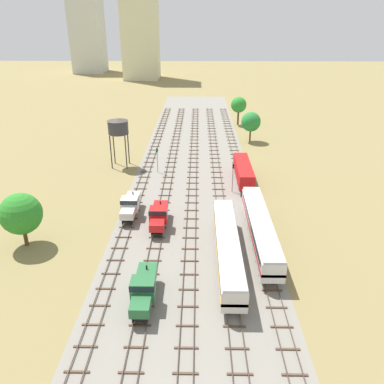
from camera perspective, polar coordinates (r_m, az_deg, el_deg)
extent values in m
plane|color=olive|center=(82.43, 0.16, 3.03)|extent=(480.00, 480.00, 0.00)
cube|color=gray|center=(82.43, 0.16, 3.03)|extent=(23.91, 176.00, 0.01)
cube|color=#47382D|center=(84.10, -7.13, 3.43)|extent=(0.07, 126.00, 0.15)
cube|color=#47382D|center=(83.92, -6.16, 3.43)|extent=(0.07, 126.00, 0.15)
cube|color=brown|center=(40.47, -16.61, -24.05)|extent=(2.40, 0.22, 0.14)
cube|color=brown|center=(42.42, -15.41, -21.10)|extent=(2.40, 0.22, 0.14)
cube|color=brown|center=(44.49, -14.36, -18.40)|extent=(2.40, 0.22, 0.14)
cube|color=brown|center=(46.66, -13.43, -15.95)|extent=(2.40, 0.22, 0.14)
cube|color=brown|center=(48.91, -12.60, -13.72)|extent=(2.40, 0.22, 0.14)
cube|color=brown|center=(51.25, -11.87, -11.68)|extent=(2.40, 0.22, 0.14)
cube|color=brown|center=(53.64, -11.20, -9.83)|extent=(2.40, 0.22, 0.14)
cube|color=brown|center=(56.10, -10.60, -8.13)|extent=(2.40, 0.22, 0.14)
cube|color=brown|center=(58.61, -10.06, -6.58)|extent=(2.40, 0.22, 0.14)
cube|color=brown|center=(61.16, -9.57, -5.15)|extent=(2.40, 0.22, 0.14)
cube|color=brown|center=(63.75, -9.11, -3.84)|extent=(2.40, 0.22, 0.14)
cube|color=brown|center=(66.38, -8.70, -2.63)|extent=(2.40, 0.22, 0.14)
cube|color=brown|center=(69.03, -8.31, -1.51)|extent=(2.40, 0.22, 0.14)
cube|color=brown|center=(71.72, -7.96, -0.48)|extent=(2.40, 0.22, 0.14)
cube|color=brown|center=(74.43, -7.63, 0.48)|extent=(2.40, 0.22, 0.14)
cube|color=brown|center=(77.15, -7.32, 1.37)|extent=(2.40, 0.22, 0.14)
cube|color=brown|center=(79.90, -7.04, 2.20)|extent=(2.40, 0.22, 0.14)
cube|color=brown|center=(82.67, -6.77, 2.97)|extent=(2.40, 0.22, 0.14)
cube|color=brown|center=(85.45, -6.52, 3.70)|extent=(2.40, 0.22, 0.14)
cube|color=brown|center=(88.25, -6.29, 4.37)|extent=(2.40, 0.22, 0.14)
cube|color=brown|center=(91.06, -6.07, 5.01)|extent=(2.40, 0.22, 0.14)
cube|color=brown|center=(93.88, -5.86, 5.61)|extent=(2.40, 0.22, 0.14)
cube|color=brown|center=(96.71, -5.66, 6.17)|extent=(2.40, 0.22, 0.14)
cube|color=brown|center=(99.55, -5.48, 6.70)|extent=(2.40, 0.22, 0.14)
cube|color=brown|center=(102.40, -5.30, 7.20)|extent=(2.40, 0.22, 0.14)
cube|color=brown|center=(105.26, -5.14, 7.68)|extent=(2.40, 0.22, 0.14)
cube|color=brown|center=(108.13, -4.98, 8.13)|extent=(2.40, 0.22, 0.14)
cube|color=brown|center=(111.00, -4.83, 8.55)|extent=(2.40, 0.22, 0.14)
cube|color=brown|center=(113.88, -4.69, 8.96)|extent=(2.40, 0.22, 0.14)
cube|color=brown|center=(116.77, -4.55, 9.34)|extent=(2.40, 0.22, 0.14)
cube|color=brown|center=(119.66, -4.42, 9.71)|extent=(2.40, 0.22, 0.14)
cube|color=brown|center=(122.56, -4.30, 10.06)|extent=(2.40, 0.22, 0.14)
cube|color=brown|center=(125.46, -4.18, 10.39)|extent=(2.40, 0.22, 0.14)
cube|color=brown|center=(128.36, -4.07, 10.70)|extent=(2.40, 0.22, 0.14)
cube|color=brown|center=(131.27, -3.96, 11.01)|extent=(2.40, 0.22, 0.14)
cube|color=brown|center=(134.19, -3.86, 11.30)|extent=(2.40, 0.22, 0.14)
cube|color=brown|center=(137.11, -3.76, 11.57)|extent=(2.40, 0.22, 0.14)
cube|color=brown|center=(140.03, -3.66, 11.84)|extent=(2.40, 0.22, 0.14)
cube|color=brown|center=(142.95, -3.57, 12.09)|extent=(2.40, 0.22, 0.14)
cube|color=#47382D|center=(83.56, -3.74, 3.43)|extent=(0.07, 126.00, 0.15)
cube|color=#47382D|center=(83.45, -2.76, 3.43)|extent=(0.07, 126.00, 0.15)
cube|color=brown|center=(39.41, -8.98, -24.79)|extent=(2.40, 0.22, 0.14)
cube|color=brown|center=(41.41, -8.28, -21.68)|extent=(2.40, 0.22, 0.14)
cube|color=brown|center=(43.53, -7.66, -18.87)|extent=(2.40, 0.22, 0.14)
cube|color=brown|center=(45.74, -7.12, -16.32)|extent=(2.40, 0.22, 0.14)
cube|color=brown|center=(48.04, -6.64, -14.01)|extent=(2.40, 0.22, 0.14)
cube|color=brown|center=(50.41, -6.22, -11.92)|extent=(2.40, 0.22, 0.14)
cube|color=brown|center=(52.85, -5.84, -10.01)|extent=(2.40, 0.22, 0.14)
cube|color=brown|center=(55.34, -5.50, -8.28)|extent=(2.40, 0.22, 0.14)
cube|color=brown|center=(57.88, -5.19, -6.69)|extent=(2.40, 0.22, 0.14)
cube|color=brown|center=(60.47, -4.90, -5.24)|extent=(2.40, 0.22, 0.14)
cube|color=brown|center=(63.09, -4.65, -3.91)|extent=(2.40, 0.22, 0.14)
cube|color=brown|center=(65.74, -4.41, -2.68)|extent=(2.40, 0.22, 0.14)
cube|color=brown|center=(68.42, -4.19, -1.55)|extent=(2.40, 0.22, 0.14)
cube|color=brown|center=(71.13, -3.99, -0.51)|extent=(2.40, 0.22, 0.14)
cube|color=brown|center=(73.86, -3.81, 0.46)|extent=(2.40, 0.22, 0.14)
cube|color=brown|center=(76.61, -3.63, 1.35)|extent=(2.40, 0.22, 0.14)
cube|color=brown|center=(79.37, -3.47, 2.19)|extent=(2.40, 0.22, 0.14)
cube|color=brown|center=(82.16, -3.32, 2.97)|extent=(2.40, 0.22, 0.14)
cube|color=brown|center=(84.96, -3.18, 3.70)|extent=(2.40, 0.22, 0.14)
cube|color=brown|center=(87.77, -3.05, 4.38)|extent=(2.40, 0.22, 0.14)
cube|color=brown|center=(90.59, -2.93, 5.02)|extent=(2.40, 0.22, 0.14)
cube|color=brown|center=(93.43, -2.81, 5.62)|extent=(2.40, 0.22, 0.14)
cube|color=brown|center=(96.27, -2.70, 6.18)|extent=(2.40, 0.22, 0.14)
cube|color=brown|center=(99.13, -2.60, 6.71)|extent=(2.40, 0.22, 0.14)
cube|color=brown|center=(101.99, -2.50, 7.22)|extent=(2.40, 0.22, 0.14)
cube|color=brown|center=(104.86, -2.41, 7.69)|extent=(2.40, 0.22, 0.14)
cube|color=brown|center=(107.73, -2.32, 8.14)|extent=(2.40, 0.22, 0.14)
cube|color=brown|center=(110.62, -2.23, 8.57)|extent=(2.40, 0.22, 0.14)
cube|color=brown|center=(113.51, -2.15, 8.97)|extent=(2.40, 0.22, 0.14)
cube|color=brown|center=(116.40, -2.08, 9.35)|extent=(2.40, 0.22, 0.14)
cube|color=brown|center=(119.30, -2.01, 9.72)|extent=(2.40, 0.22, 0.14)
cube|color=brown|center=(122.21, -1.94, 10.07)|extent=(2.40, 0.22, 0.14)
cube|color=brown|center=(125.12, -1.87, 10.40)|extent=(2.40, 0.22, 0.14)
cube|color=brown|center=(128.03, -1.81, 10.72)|extent=(2.40, 0.22, 0.14)
cube|color=brown|center=(130.95, -1.75, 11.02)|extent=(2.40, 0.22, 0.14)
cube|color=brown|center=(133.87, -1.69, 11.31)|extent=(2.40, 0.22, 0.14)
cube|color=brown|center=(136.80, -1.64, 11.59)|extent=(2.40, 0.22, 0.14)
cube|color=brown|center=(139.73, -1.58, 11.85)|extent=(2.40, 0.22, 0.14)
cube|color=brown|center=(142.66, -1.53, 12.11)|extent=(2.40, 0.22, 0.14)
cube|color=#47382D|center=(83.31, -0.32, 3.42)|extent=(0.07, 126.00, 0.15)
cube|color=#47382D|center=(83.29, 0.66, 3.41)|extent=(0.07, 126.00, 0.15)
cube|color=brown|center=(38.96, -0.99, -25.14)|extent=(2.40, 0.22, 0.14)
cube|color=brown|center=(40.99, -0.85, -21.97)|extent=(2.40, 0.22, 0.14)
cube|color=brown|center=(43.12, -0.72, -19.10)|extent=(2.40, 0.22, 0.14)
cube|color=brown|center=(45.36, -0.61, -16.51)|extent=(2.40, 0.22, 0.14)
cube|color=brown|center=(47.67, -0.51, -14.17)|extent=(2.40, 0.22, 0.14)
cube|color=brown|center=(50.07, -0.43, -12.04)|extent=(2.40, 0.22, 0.14)
cube|color=brown|center=(52.52, -0.35, -10.11)|extent=(2.40, 0.22, 0.14)
cube|color=brown|center=(55.03, -0.28, -8.36)|extent=(2.40, 0.22, 0.14)
cube|color=brown|center=(57.58, -0.22, -6.76)|extent=(2.40, 0.22, 0.14)
cube|color=brown|center=(60.18, -0.16, -5.30)|extent=(2.40, 0.22, 0.14)
cube|color=brown|center=(62.81, -0.11, -3.96)|extent=(2.40, 0.22, 0.14)
cube|color=brown|center=(65.47, -0.06, -2.72)|extent=(2.40, 0.22, 0.14)
cube|color=brown|center=(68.16, -0.02, -1.59)|extent=(2.40, 0.22, 0.14)
cube|color=brown|center=(70.88, 0.02, -0.54)|extent=(2.40, 0.22, 0.14)
cube|color=brown|center=(73.62, 0.06, 0.43)|extent=(2.40, 0.22, 0.14)
cube|color=brown|center=(76.38, 0.09, 1.33)|extent=(2.40, 0.22, 0.14)
cube|color=brown|center=(79.15, 0.13, 2.17)|extent=(2.40, 0.22, 0.14)
cube|color=brown|center=(81.94, 0.16, 2.95)|extent=(2.40, 0.22, 0.14)
cube|color=brown|center=(84.75, 0.18, 3.68)|extent=(2.40, 0.22, 0.14)
cube|color=brown|center=(87.57, 0.21, 4.37)|extent=(2.40, 0.22, 0.14)
cube|color=brown|center=(90.40, 0.23, 5.01)|extent=(2.40, 0.22, 0.14)
cube|color=brown|center=(93.24, 0.26, 5.61)|extent=(2.40, 0.22, 0.14)
cube|color=brown|center=(96.09, 0.28, 6.17)|extent=(2.40, 0.22, 0.14)
cube|color=brown|center=(98.95, 0.30, 6.71)|extent=(2.40, 0.22, 0.14)
cube|color=brown|center=(101.82, 0.32, 7.21)|extent=(2.40, 0.22, 0.14)
cube|color=brown|center=(104.69, 0.34, 7.68)|extent=(2.40, 0.22, 0.14)
cube|color=brown|center=(107.57, 0.36, 8.13)|extent=(2.40, 0.22, 0.14)
cube|color=brown|center=(110.46, 0.37, 8.56)|extent=(2.40, 0.22, 0.14)
cube|color=brown|center=(113.35, 0.39, 8.97)|extent=(2.40, 0.22, 0.14)
cube|color=brown|center=(116.25, 0.40, 9.35)|extent=(2.40, 0.22, 0.14)
cube|color=brown|center=(119.16, 0.42, 9.72)|extent=(2.40, 0.22, 0.14)
cube|color=brown|center=(122.07, 0.43, 10.06)|extent=(2.40, 0.22, 0.14)
cube|color=brown|center=(124.98, 0.45, 10.40)|extent=(2.40, 0.22, 0.14)
cube|color=brown|center=(127.90, 0.46, 10.71)|extent=(2.40, 0.22, 0.14)
cube|color=brown|center=(130.82, 0.47, 11.02)|extent=(2.40, 0.22, 0.14)
cube|color=brown|center=(133.74, 0.48, 11.31)|extent=(2.40, 0.22, 0.14)
cube|color=brown|center=(136.67, 0.49, 11.58)|extent=(2.40, 0.22, 0.14)
cube|color=brown|center=(139.60, 0.50, 11.85)|extent=(2.40, 0.22, 0.14)
cube|color=brown|center=(142.53, 0.51, 12.10)|extent=(2.40, 0.22, 0.14)
cube|color=#47382D|center=(83.35, 3.10, 3.40)|extent=(0.07, 126.00, 0.15)
cube|color=#47382D|center=(83.42, 4.09, 3.39)|extent=(0.07, 126.00, 0.15)
cube|color=brown|center=(39.15, 7.07, -25.07)|extent=(2.40, 0.22, 0.14)
cube|color=brown|center=(41.16, 6.64, -21.92)|extent=(2.40, 0.22, 0.14)
cube|color=brown|center=(43.29, 6.26, -19.07)|extent=(2.40, 0.22, 0.14)
cube|color=brown|center=(45.52, 5.93, -16.49)|extent=(2.40, 0.22, 0.14)
cube|color=brown|center=(47.83, 5.64, -14.16)|extent=(2.40, 0.22, 0.14)
cube|color=brown|center=(50.21, 5.39, -12.05)|extent=(2.40, 0.22, 0.14)
cube|color=brown|center=(52.66, 5.16, -10.12)|extent=(2.40, 0.22, 0.14)
cube|color=brown|center=(55.16, 4.95, -8.37)|extent=(2.40, 0.22, 0.14)
cube|color=brown|center=(57.71, 4.76, -6.78)|extent=(2.40, 0.22, 0.14)
cube|color=brown|center=(60.30, 4.59, -5.32)|extent=(2.40, 0.22, 0.14)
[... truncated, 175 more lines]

